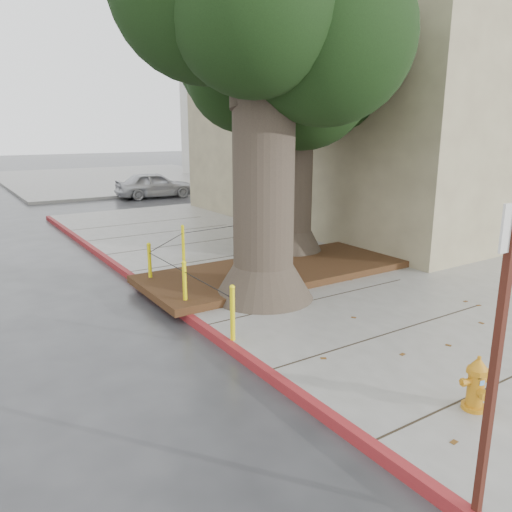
{
  "coord_description": "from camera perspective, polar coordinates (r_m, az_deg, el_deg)",
  "views": [
    {
      "loc": [
        -5.69,
        -5.34,
        3.5
      ],
      "look_at": [
        -0.59,
        2.52,
        1.1
      ],
      "focal_mm": 35.0,
      "sensor_mm": 36.0,
      "label": 1
    }
  ],
  "objects": [
    {
      "name": "car_silver",
      "position": [
        26.61,
        -11.52,
        7.98
      ],
      "size": [
        4.07,
        1.93,
        1.35
      ],
      "primitive_type": "imported",
      "rotation": [
        0.0,
        0.0,
        1.48
      ],
      "color": "#B8B8BD",
      "rests_on": "ground"
    },
    {
      "name": "signpost",
      "position": [
        4.64,
        25.86,
        -9.51
      ],
      "size": [
        0.28,
        0.07,
        2.8
      ],
      "rotation": [
        0.0,
        0.0,
        -0.06
      ],
      "color": "#471911",
      "rests_on": "sidewalk_main"
    },
    {
      "name": "car_red",
      "position": [
        29.69,
        -1.11,
        8.8
      ],
      "size": [
        3.8,
        1.34,
        1.25
      ],
      "primitive_type": "imported",
      "rotation": [
        0.0,
        0.0,
        1.58
      ],
      "color": "maroon",
      "rests_on": "ground"
    },
    {
      "name": "building_side_white",
      "position": [
        38.13,
        1.76,
        15.86
      ],
      "size": [
        10.0,
        10.0,
        9.0
      ],
      "primitive_type": "cube",
      "color": "silver",
      "rests_on": "ground"
    },
    {
      "name": "sidewalk_main",
      "position": [
        14.49,
        22.47,
        -0.42
      ],
      "size": [
        16.0,
        26.0,
        0.15
      ],
      "primitive_type": "cube",
      "color": "slate",
      "rests_on": "ground"
    },
    {
      "name": "tree_near",
      "position": [
        10.14,
        2.22,
        25.08
      ],
      "size": [
        4.5,
        3.8,
        7.68
      ],
      "color": "#4C3F33",
      "rests_on": "sidewalk_main"
    },
    {
      "name": "building_side_grey",
      "position": [
        46.56,
        3.73,
        17.41
      ],
      "size": [
        12.0,
        14.0,
        12.0
      ],
      "primitive_type": "cube",
      "color": "slate",
      "rests_on": "ground"
    },
    {
      "name": "ground",
      "position": [
        8.56,
        12.82,
        -10.16
      ],
      "size": [
        140.0,
        140.0,
        0.0
      ],
      "primitive_type": "plane",
      "color": "#28282B",
      "rests_on": "ground"
    },
    {
      "name": "bollard_ring",
      "position": [
        11.21,
        -6.36,
        -0.38
      ],
      "size": [
        3.79,
        5.39,
        0.95
      ],
      "color": "yellow",
      "rests_on": "sidewalk_main"
    },
    {
      "name": "sidewalk_far",
      "position": [
        37.38,
        -14.8,
        8.64
      ],
      "size": [
        16.0,
        20.0,
        0.15
      ],
      "primitive_type": "cube",
      "color": "slate",
      "rests_on": "ground"
    },
    {
      "name": "fire_hydrant",
      "position": [
        6.8,
        23.88,
        -13.21
      ],
      "size": [
        0.37,
        0.37,
        0.7
      ],
      "rotation": [
        0.0,
        0.0,
        -0.32
      ],
      "color": "orange",
      "rests_on": "sidewalk_main"
    },
    {
      "name": "tree_far",
      "position": [
        13.62,
        5.32,
        20.71
      ],
      "size": [
        4.5,
        3.8,
        7.17
      ],
      "color": "#4C3F33",
      "rests_on": "sidewalk_main"
    },
    {
      "name": "curb_red",
      "position": [
        9.32,
        -7.28,
        -7.32
      ],
      "size": [
        0.14,
        26.0,
        0.16
      ],
      "primitive_type": "cube",
      "color": "maroon",
      "rests_on": "ground"
    },
    {
      "name": "planter_bed",
      "position": [
        11.81,
        2.42,
        -1.72
      ],
      "size": [
        6.4,
        2.6,
        0.16
      ],
      "primitive_type": "cube",
      "color": "black",
      "rests_on": "sidewalk_main"
    },
    {
      "name": "building_corner",
      "position": [
        20.98,
        16.37,
        17.92
      ],
      "size": [
        12.0,
        13.0,
        10.0
      ],
      "primitive_type": "cube",
      "color": "tan",
      "rests_on": "ground"
    }
  ]
}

